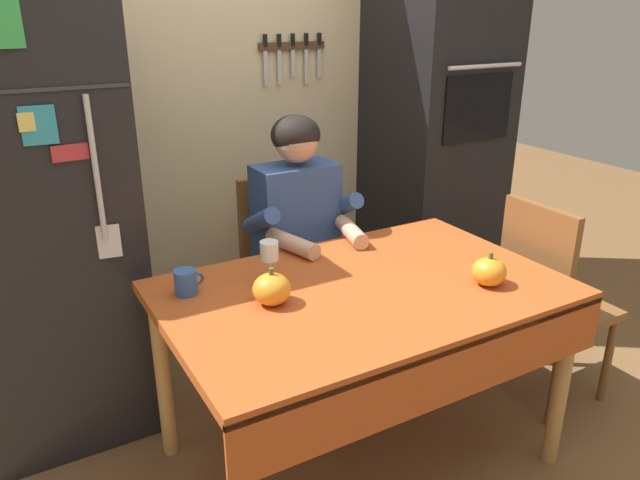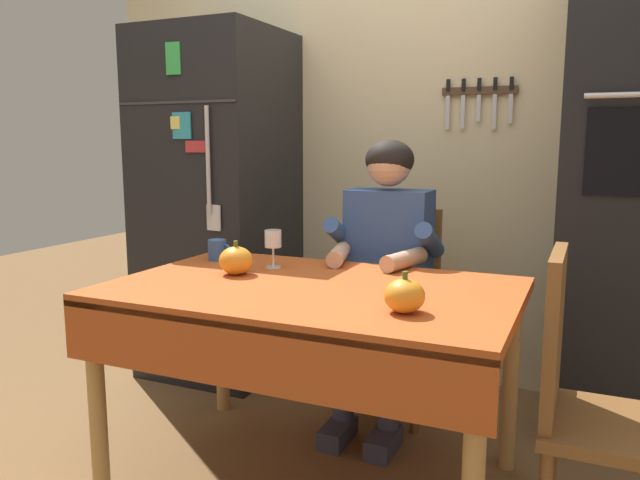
{
  "view_description": "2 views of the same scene",
  "coord_description": "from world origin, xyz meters",
  "px_view_note": "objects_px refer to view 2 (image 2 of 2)",
  "views": [
    {
      "loc": [
        -1.09,
        -1.5,
        1.67
      ],
      "look_at": [
        -0.07,
        0.28,
        0.87
      ],
      "focal_mm": 33.94,
      "sensor_mm": 36.0,
      "label": 1
    },
    {
      "loc": [
        0.88,
        -1.8,
        1.24
      ],
      "look_at": [
        -0.03,
        0.24,
        0.88
      ],
      "focal_mm": 34.42,
      "sensor_mm": 36.0,
      "label": 2
    }
  ],
  "objects_px": {
    "wall_oven": "(640,188)",
    "coffee_mug": "(218,250)",
    "refrigerator": "(218,205)",
    "seated_person": "(384,259)",
    "chair_behind_person": "(396,299)",
    "pumpkin_medium": "(236,260)",
    "wine_glass": "(273,241)",
    "dining_table": "(310,310)",
    "pumpkin_large": "(405,296)",
    "chair_right_side": "(588,398)"
  },
  "relations": [
    {
      "from": "chair_behind_person",
      "to": "chair_right_side",
      "type": "distance_m",
      "value": 1.18
    },
    {
      "from": "dining_table",
      "to": "chair_right_side",
      "type": "relative_size",
      "value": 1.51
    },
    {
      "from": "dining_table",
      "to": "pumpkin_large",
      "type": "relative_size",
      "value": 11.34
    },
    {
      "from": "dining_table",
      "to": "wine_glass",
      "type": "distance_m",
      "value": 0.4
    },
    {
      "from": "dining_table",
      "to": "seated_person",
      "type": "distance_m",
      "value": 0.61
    },
    {
      "from": "seated_person",
      "to": "wall_oven",
      "type": "bearing_deg",
      "value": 18.05
    },
    {
      "from": "seated_person",
      "to": "coffee_mug",
      "type": "height_order",
      "value": "seated_person"
    },
    {
      "from": "wine_glass",
      "to": "chair_behind_person",
      "type": "bearing_deg",
      "value": 59.13
    },
    {
      "from": "refrigerator",
      "to": "chair_right_side",
      "type": "distance_m",
      "value": 2.11
    },
    {
      "from": "chair_right_side",
      "to": "pumpkin_large",
      "type": "bearing_deg",
      "value": -164.9
    },
    {
      "from": "refrigerator",
      "to": "seated_person",
      "type": "distance_m",
      "value": 1.07
    },
    {
      "from": "pumpkin_medium",
      "to": "wine_glass",
      "type": "bearing_deg",
      "value": 66.72
    },
    {
      "from": "coffee_mug",
      "to": "seated_person",
      "type": "bearing_deg",
      "value": 27.37
    },
    {
      "from": "coffee_mug",
      "to": "chair_behind_person",
      "type": "bearing_deg",
      "value": 39.26
    },
    {
      "from": "dining_table",
      "to": "pumpkin_large",
      "type": "bearing_deg",
      "value": -25.16
    },
    {
      "from": "wall_oven",
      "to": "dining_table",
      "type": "bearing_deg",
      "value": -138.69
    },
    {
      "from": "chair_right_side",
      "to": "pumpkin_large",
      "type": "height_order",
      "value": "chair_right_side"
    },
    {
      "from": "chair_right_side",
      "to": "pumpkin_large",
      "type": "distance_m",
      "value": 0.6
    },
    {
      "from": "dining_table",
      "to": "pumpkin_medium",
      "type": "distance_m",
      "value": 0.37
    },
    {
      "from": "wall_oven",
      "to": "pumpkin_large",
      "type": "bearing_deg",
      "value": -120.7
    },
    {
      "from": "wall_oven",
      "to": "coffee_mug",
      "type": "distance_m",
      "value": 1.75
    },
    {
      "from": "wall_oven",
      "to": "wine_glass",
      "type": "height_order",
      "value": "wall_oven"
    },
    {
      "from": "chair_behind_person",
      "to": "wine_glass",
      "type": "bearing_deg",
      "value": -120.87
    },
    {
      "from": "wine_glass",
      "to": "coffee_mug",
      "type": "bearing_deg",
      "value": 170.52
    },
    {
      "from": "wine_glass",
      "to": "pumpkin_large",
      "type": "bearing_deg",
      "value": -32.1
    },
    {
      "from": "seated_person",
      "to": "chair_right_side",
      "type": "bearing_deg",
      "value": -38.13
    },
    {
      "from": "chair_right_side",
      "to": "coffee_mug",
      "type": "xyz_separation_m",
      "value": [
        -1.46,
        0.33,
        0.27
      ]
    },
    {
      "from": "chair_behind_person",
      "to": "pumpkin_large",
      "type": "height_order",
      "value": "chair_behind_person"
    },
    {
      "from": "chair_behind_person",
      "to": "seated_person",
      "type": "relative_size",
      "value": 0.75
    },
    {
      "from": "pumpkin_medium",
      "to": "chair_right_side",
      "type": "bearing_deg",
      "value": -5.17
    },
    {
      "from": "wall_oven",
      "to": "seated_person",
      "type": "bearing_deg",
      "value": -161.95
    },
    {
      "from": "wall_oven",
      "to": "coffee_mug",
      "type": "xyz_separation_m",
      "value": [
        -1.61,
        -0.65,
        -0.27
      ]
    },
    {
      "from": "pumpkin_large",
      "to": "pumpkin_medium",
      "type": "distance_m",
      "value": 0.77
    },
    {
      "from": "dining_table",
      "to": "chair_behind_person",
      "type": "bearing_deg",
      "value": 84.87
    },
    {
      "from": "dining_table",
      "to": "chair_right_side",
      "type": "height_order",
      "value": "chair_right_side"
    },
    {
      "from": "refrigerator",
      "to": "pumpkin_medium",
      "type": "height_order",
      "value": "refrigerator"
    },
    {
      "from": "chair_right_side",
      "to": "pumpkin_medium",
      "type": "relative_size",
      "value": 7.22
    },
    {
      "from": "refrigerator",
      "to": "dining_table",
      "type": "height_order",
      "value": "refrigerator"
    },
    {
      "from": "refrigerator",
      "to": "pumpkin_medium",
      "type": "xyz_separation_m",
      "value": [
        0.61,
        -0.82,
        -0.11
      ]
    },
    {
      "from": "refrigerator",
      "to": "coffee_mug",
      "type": "distance_m",
      "value": 0.73
    },
    {
      "from": "wall_oven",
      "to": "pumpkin_medium",
      "type": "xyz_separation_m",
      "value": [
        -1.39,
        -0.86,
        -0.26
      ]
    },
    {
      "from": "chair_behind_person",
      "to": "seated_person",
      "type": "bearing_deg",
      "value": -90.0
    },
    {
      "from": "wine_glass",
      "to": "pumpkin_large",
      "type": "relative_size",
      "value": 1.23
    },
    {
      "from": "refrigerator",
      "to": "seated_person",
      "type": "height_order",
      "value": "refrigerator"
    },
    {
      "from": "wall_oven",
      "to": "seated_person",
      "type": "distance_m",
      "value": 1.08
    },
    {
      "from": "refrigerator",
      "to": "seated_person",
      "type": "relative_size",
      "value": 1.45
    },
    {
      "from": "chair_behind_person",
      "to": "pumpkin_medium",
      "type": "bearing_deg",
      "value": -119.25
    },
    {
      "from": "seated_person",
      "to": "pumpkin_medium",
      "type": "height_order",
      "value": "seated_person"
    },
    {
      "from": "chair_right_side",
      "to": "wine_glass",
      "type": "relative_size",
      "value": 6.1
    },
    {
      "from": "wall_oven",
      "to": "seated_person",
      "type": "xyz_separation_m",
      "value": [
        -0.98,
        -0.32,
        -0.31
      ]
    }
  ]
}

